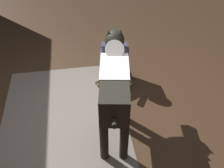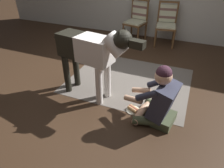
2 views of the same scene
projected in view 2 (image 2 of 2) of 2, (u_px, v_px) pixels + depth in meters
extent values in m
plane|color=#3C281A|center=(114.00, 87.00, 3.43)|extent=(15.81, 15.81, 0.00)
cube|color=#6E665D|center=(129.00, 80.00, 3.60)|extent=(2.03, 1.65, 0.01)
cylinder|color=brown|center=(138.00, 37.00, 4.89)|extent=(0.04, 0.04, 0.42)
cylinder|color=brown|center=(123.00, 33.00, 5.09)|extent=(0.04, 0.04, 0.42)
cylinder|color=brown|center=(146.00, 32.00, 5.18)|extent=(0.04, 0.04, 0.42)
cylinder|color=brown|center=(131.00, 29.00, 5.37)|extent=(0.04, 0.04, 0.42)
cube|color=brown|center=(135.00, 24.00, 5.01)|extent=(0.54, 0.54, 0.04)
cube|color=beige|center=(135.00, 22.00, 4.99)|extent=(0.50, 0.50, 0.04)
cylinder|color=brown|center=(148.00, 11.00, 4.90)|extent=(0.04, 0.04, 0.52)
cylinder|color=brown|center=(132.00, 9.00, 5.10)|extent=(0.04, 0.04, 0.52)
cube|color=brown|center=(141.00, 0.00, 4.87)|extent=(0.46, 0.14, 0.04)
cube|color=beige|center=(140.00, 11.00, 5.00)|extent=(0.38, 0.13, 0.40)
cube|color=brown|center=(140.00, 7.00, 4.96)|extent=(0.39, 0.14, 0.06)
cube|color=brown|center=(140.00, 14.00, 5.05)|extent=(0.39, 0.14, 0.06)
cylinder|color=brown|center=(173.00, 40.00, 4.67)|extent=(0.04, 0.04, 0.42)
cylinder|color=brown|center=(155.00, 39.00, 4.76)|extent=(0.04, 0.04, 0.42)
cylinder|color=brown|center=(173.00, 35.00, 5.01)|extent=(0.04, 0.04, 0.42)
cylinder|color=brown|center=(156.00, 33.00, 5.10)|extent=(0.04, 0.04, 0.42)
cube|color=brown|center=(166.00, 27.00, 4.76)|extent=(0.52, 0.52, 0.04)
cube|color=beige|center=(166.00, 26.00, 4.74)|extent=(0.48, 0.48, 0.04)
cylinder|color=brown|center=(177.00, 13.00, 4.74)|extent=(0.04, 0.04, 0.52)
cylinder|color=brown|center=(159.00, 12.00, 4.82)|extent=(0.04, 0.04, 0.52)
cube|color=brown|center=(169.00, 2.00, 4.65)|extent=(0.46, 0.11, 0.04)
cube|color=beige|center=(168.00, 13.00, 4.79)|extent=(0.38, 0.11, 0.40)
cube|color=brown|center=(168.00, 9.00, 4.74)|extent=(0.39, 0.12, 0.06)
cube|color=brown|center=(167.00, 17.00, 4.83)|extent=(0.39, 0.12, 0.06)
cube|color=#475035|center=(164.00, 119.00, 2.68)|extent=(0.30, 0.38, 0.12)
cylinder|color=#475035|center=(148.00, 121.00, 2.63)|extent=(0.41, 0.21, 0.11)
cylinder|color=#E9B28F|center=(140.00, 114.00, 2.75)|extent=(0.13, 0.37, 0.09)
cylinder|color=#475035|center=(157.00, 108.00, 2.85)|extent=(0.39, 0.32, 0.11)
cylinder|color=#E9B28F|center=(145.00, 108.00, 2.88)|extent=(0.18, 0.37, 0.09)
cube|color=#303244|center=(163.00, 100.00, 2.54)|extent=(0.37, 0.45, 0.49)
cylinder|color=#303244|center=(147.00, 96.00, 2.42)|extent=(0.30, 0.13, 0.24)
cylinder|color=#E9B28F|center=(133.00, 99.00, 2.64)|extent=(0.28, 0.15, 0.12)
cylinder|color=#303244|center=(158.00, 82.00, 2.67)|extent=(0.30, 0.13, 0.24)
cylinder|color=#E9B28F|center=(141.00, 90.00, 2.82)|extent=(0.27, 0.08, 0.12)
sphere|color=#E9B28F|center=(163.00, 76.00, 2.38)|extent=(0.21, 0.21, 0.21)
sphere|color=#3C202C|center=(164.00, 73.00, 2.36)|extent=(0.19, 0.19, 0.19)
cylinder|color=silver|center=(107.00, 79.00, 3.05)|extent=(0.10, 0.10, 0.61)
cylinder|color=silver|center=(99.00, 86.00, 2.90)|extent=(0.10, 0.10, 0.61)
cylinder|color=black|center=(76.00, 69.00, 3.33)|extent=(0.10, 0.10, 0.61)
cylinder|color=black|center=(67.00, 74.00, 3.17)|extent=(0.10, 0.10, 0.61)
cube|color=silver|center=(95.00, 50.00, 2.77)|extent=(0.53, 0.39, 0.35)
cube|color=black|center=(74.00, 44.00, 2.94)|extent=(0.46, 0.37, 0.34)
cylinder|color=silver|center=(115.00, 45.00, 2.54)|extent=(0.38, 0.28, 0.35)
sphere|color=black|center=(123.00, 40.00, 2.45)|extent=(0.24, 0.24, 0.24)
cube|color=black|center=(137.00, 44.00, 2.37)|extent=(0.19, 0.13, 0.09)
cone|color=black|center=(125.00, 31.00, 2.46)|extent=(0.10, 0.10, 0.11)
cone|color=black|center=(119.00, 34.00, 2.36)|extent=(0.10, 0.10, 0.11)
cylinder|color=black|center=(63.00, 44.00, 3.06)|extent=(0.32, 0.10, 0.21)
cylinder|color=white|center=(133.00, 110.00, 2.91)|extent=(0.20, 0.20, 0.01)
cylinder|color=tan|center=(132.00, 109.00, 2.88)|extent=(0.16, 0.11, 0.05)
cylinder|color=tan|center=(134.00, 108.00, 2.90)|extent=(0.16, 0.11, 0.05)
cylinder|color=brown|center=(133.00, 108.00, 2.89)|extent=(0.16, 0.10, 0.04)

